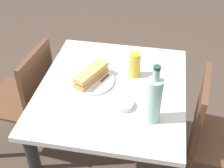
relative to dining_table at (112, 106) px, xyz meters
The scene contains 9 objects.
dining_table is the anchor object (origin of this frame).
chair_far 0.61m from the dining_table, 90.98° to the left, with size 0.45×0.45×0.87m.
chair_near 0.63m from the dining_table, 101.73° to the right, with size 0.44×0.44×0.87m.
plate_near 0.19m from the dining_table, 101.37° to the right, with size 0.26×0.26×0.01m, color white.
baguette_sandwich_near 0.23m from the dining_table, 101.37° to the right, with size 0.24×0.16×0.07m.
knife_near 0.17m from the dining_table, 99.95° to the right, with size 0.17×0.08×0.01m.
water_bottle 0.42m from the dining_table, 48.19° to the left, with size 0.08×0.08×0.31m.
beer_glass 0.28m from the dining_table, 140.08° to the left, with size 0.06×0.06×0.15m, color gold.
olive_bowl 0.23m from the dining_table, 29.52° to the left, with size 0.11×0.11×0.03m, color silver.
Camera 1 is at (1.29, 0.24, 1.83)m, focal length 48.75 mm.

